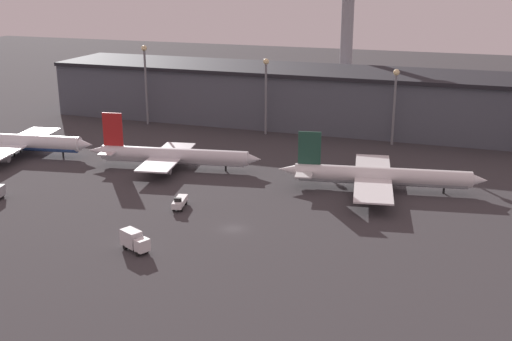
{
  "coord_description": "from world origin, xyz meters",
  "views": [
    {
      "loc": [
        41.86,
        -108.19,
        48.4
      ],
      "look_at": [
        -1.97,
        19.3,
        6.0
      ],
      "focal_mm": 45.0,
      "sensor_mm": 36.0,
      "label": 1
    }
  ],
  "objects_px": {
    "airplane_2": "(379,176)",
    "service_vehicle_0": "(134,240)",
    "airplane_1": "(172,156)",
    "service_vehicle_2": "(180,202)",
    "control_tower": "(347,29)",
    "airplane_0": "(20,142)"
  },
  "relations": [
    {
      "from": "service_vehicle_2",
      "to": "airplane_0",
      "type": "bearing_deg",
      "value": -122.95
    },
    {
      "from": "airplane_1",
      "to": "service_vehicle_0",
      "type": "relative_size",
      "value": 6.93
    },
    {
      "from": "airplane_2",
      "to": "control_tower",
      "type": "distance_m",
      "value": 96.64
    },
    {
      "from": "service_vehicle_2",
      "to": "control_tower",
      "type": "height_order",
      "value": "control_tower"
    },
    {
      "from": "control_tower",
      "to": "airplane_2",
      "type": "bearing_deg",
      "value": -73.63
    },
    {
      "from": "control_tower",
      "to": "service_vehicle_0",
      "type": "bearing_deg",
      "value": -94.2
    },
    {
      "from": "airplane_0",
      "to": "service_vehicle_0",
      "type": "relative_size",
      "value": 6.33
    },
    {
      "from": "airplane_1",
      "to": "service_vehicle_2",
      "type": "bearing_deg",
      "value": -70.34
    },
    {
      "from": "service_vehicle_0",
      "to": "airplane_1",
      "type": "bearing_deg",
      "value": 134.12
    },
    {
      "from": "airplane_2",
      "to": "control_tower",
      "type": "bearing_deg",
      "value": 96.92
    },
    {
      "from": "airplane_2",
      "to": "service_vehicle_0",
      "type": "relative_size",
      "value": 7.21
    },
    {
      "from": "service_vehicle_2",
      "to": "airplane_1",
      "type": "bearing_deg",
      "value": -162.57
    },
    {
      "from": "airplane_0",
      "to": "service_vehicle_0",
      "type": "xyz_separation_m",
      "value": [
        60.09,
        -45.11,
        -1.57
      ]
    },
    {
      "from": "airplane_1",
      "to": "service_vehicle_2",
      "type": "relative_size",
      "value": 6.72
    },
    {
      "from": "airplane_2",
      "to": "service_vehicle_2",
      "type": "relative_size",
      "value": 7.0
    },
    {
      "from": "airplane_0",
      "to": "service_vehicle_0",
      "type": "bearing_deg",
      "value": -46.34
    },
    {
      "from": "service_vehicle_0",
      "to": "service_vehicle_2",
      "type": "relative_size",
      "value": 0.97
    },
    {
      "from": "airplane_1",
      "to": "control_tower",
      "type": "distance_m",
      "value": 96.7
    },
    {
      "from": "service_vehicle_0",
      "to": "control_tower",
      "type": "xyz_separation_m",
      "value": [
        10.1,
        137.37,
        26.11
      ]
    },
    {
      "from": "airplane_1",
      "to": "airplane_2",
      "type": "xyz_separation_m",
      "value": [
        52.15,
        0.2,
        0.04
      ]
    },
    {
      "from": "service_vehicle_0",
      "to": "service_vehicle_2",
      "type": "bearing_deg",
      "value": 120.23
    },
    {
      "from": "service_vehicle_0",
      "to": "service_vehicle_2",
      "type": "xyz_separation_m",
      "value": [
        -1.73,
        22.39,
        -0.71
      ]
    }
  ]
}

